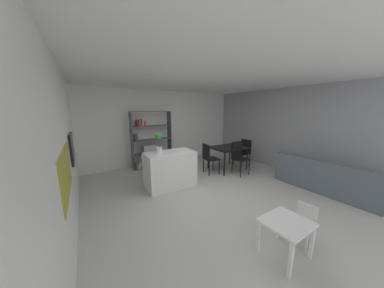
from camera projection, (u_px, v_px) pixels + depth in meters
The scene contains 17 objects.
ground_plane at pixel (209, 196), 3.88m from camera, with size 8.74×8.74×0.00m, color beige.
ceiling_slab at pixel (211, 73), 3.37m from camera, with size 6.36×6.17×0.06m.
back_partition at pixel (157, 128), 6.17m from camera, with size 6.36×0.06×2.59m, color white.
right_partition_gray at pixel (291, 131), 5.28m from camera, with size 0.06×6.17×2.59m, color #9E9EA3.
tall_cabinet_run_left at pixel (34, 160), 2.17m from camera, with size 0.64×5.57×2.59m, color white.
cabinet_niche_splashback at pixel (66, 173), 2.12m from camera, with size 0.01×1.22×0.59m.
built_in_oven at pixel (72, 148), 3.18m from camera, with size 0.06×0.58×0.56m.
kitchen_island at pixel (170, 169), 4.33m from camera, with size 1.22×0.65×0.89m, color white.
potted_plant_on_island at pixel (159, 141), 4.14m from camera, with size 0.16×0.16×0.49m.
open_bookshelf at pixel (149, 142), 5.75m from camera, with size 1.32×0.32×1.88m.
child_table at pixel (286, 227), 2.22m from camera, with size 0.58×0.51×0.51m.
child_chair_right at pixel (304, 222), 2.50m from camera, with size 0.29×0.29×0.57m.
dining_table at pixel (228, 149), 5.54m from camera, with size 1.09×0.90×0.74m.
dining_chair_island_side at pixel (209, 156), 5.18m from camera, with size 0.47×0.47×0.92m.
dining_chair_near at pixel (239, 155), 5.17m from camera, with size 0.43×0.41×0.98m.
dining_chair_window_side at pixel (244, 150), 5.97m from camera, with size 0.45×0.44×0.91m.
sofa at pixel (325, 180), 4.13m from camera, with size 0.84×2.10×0.77m.
Camera 1 is at (-2.23, -2.83, 1.91)m, focal length 16.10 mm.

